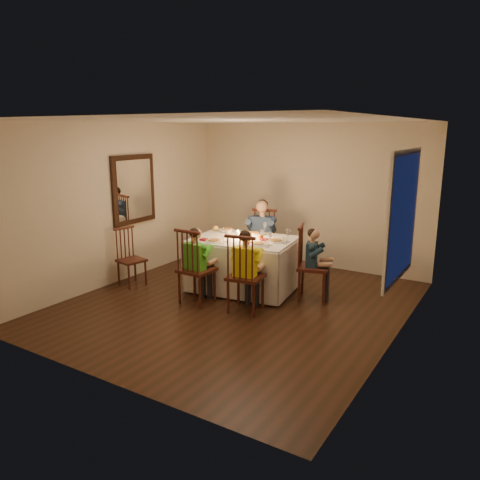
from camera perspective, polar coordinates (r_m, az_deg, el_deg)
The scene contains 26 objects.
ground at distance 6.87m, azimuth -0.47°, elevation -7.84°, with size 5.00×5.00×0.00m, color black.
wall_left at distance 7.93m, azimuth -14.44°, elevation 4.35°, with size 0.02×5.00×2.60m, color beige.
wall_right at distance 5.67m, azimuth 19.15°, elevation 0.57°, with size 0.02×5.00×2.60m, color beige.
wall_back at distance 8.70m, azimuth 8.35°, elevation 5.39°, with size 4.50×0.02×2.60m, color beige.
ceiling at distance 6.40m, azimuth -0.51°, elevation 14.41°, with size 5.00×5.00×0.00m, color white.
dining_table at distance 7.32m, azimuth 0.43°, elevation -1.63°, with size 1.72×1.34×0.80m.
chair_adult at distance 8.29m, azimuth 2.61°, elevation -4.10°, with size 0.46×0.44×1.13m, color #35120E, non-canonical shape.
chair_near_left at distance 6.97m, azimuth -5.22°, elevation -7.58°, with size 0.46×0.44×1.13m, color #35120E, non-canonical shape.
chair_near_right at distance 6.63m, azimuth 0.68°, elevation -8.61°, with size 0.46×0.44×1.13m, color #35120E, non-canonical shape.
chair_end at distance 7.16m, azimuth 8.78°, elevation -7.10°, with size 0.46×0.44×1.13m, color #35120E, non-canonical shape.
chair_extra at distance 7.88m, azimuth -12.93°, elevation -5.37°, with size 0.39×0.37×0.95m, color #35120E, non-canonical shape.
adult at distance 8.29m, azimuth 2.61°, elevation -4.10°, with size 0.49×0.45×1.31m, color navy, non-canonical shape.
child_green at distance 6.97m, azimuth -5.22°, elevation -7.58°, with size 0.39×0.35×1.12m, color green, non-canonical shape.
child_yellow at distance 6.63m, azimuth 0.68°, elevation -8.61°, with size 0.41×0.37×1.16m, color yellow, non-canonical shape.
child_teal at distance 7.16m, azimuth 8.78°, elevation -7.10°, with size 0.36×0.33×1.08m, color #1B3545, non-canonical shape.
setting_adult at distance 7.57m, azimuth 1.72°, elevation 0.78°, with size 0.26×0.26×0.02m, color white.
setting_green at distance 7.08m, azimuth -3.15°, elevation -0.12°, with size 0.26×0.26×0.02m, color white.
setting_yellow at distance 6.87m, azimuth 2.23°, elevation -0.52°, with size 0.26×0.26×0.02m, color white.
setting_teal at distance 7.08m, azimuth 4.40°, elevation -0.13°, with size 0.26×0.26×0.02m, color white.
candle_left at distance 7.30m, azimuth -0.28°, elevation 0.63°, with size 0.06×0.06×0.10m, color white.
candle_right at distance 7.23m, azimuth 0.99°, elevation 0.50°, with size 0.06×0.06×0.10m, color white.
squash at distance 7.82m, azimuth -2.99°, elevation 1.44°, with size 0.09×0.09×0.09m, color yellow.
orange_fruit at distance 7.21m, azimuth 2.54°, elevation 0.38°, with size 0.08×0.08×0.08m, color orange.
serving_bowl at distance 7.70m, azimuth -1.58°, elevation 1.12°, with size 0.21×0.21×0.05m, color white.
wall_mirror at distance 8.08m, azimuth -12.82°, elevation 6.04°, with size 0.06×0.95×1.15m.
window_blinds at distance 5.73m, azimuth 19.10°, elevation 2.76°, with size 0.07×1.34×1.54m.
Camera 1 is at (3.41, -5.42, 2.48)m, focal length 35.00 mm.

